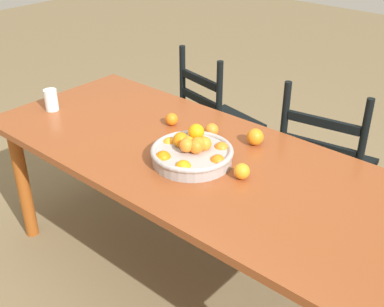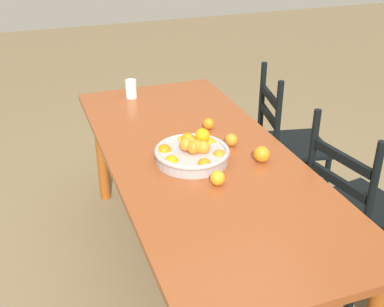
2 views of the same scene
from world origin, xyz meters
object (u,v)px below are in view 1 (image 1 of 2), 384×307
Objects in this scene: chair_near_window at (324,169)px; drinking_glass at (51,100)px; dining_table at (194,170)px; fruit_bowl at (192,153)px; orange_loose_2 at (255,137)px; orange_loose_1 at (212,130)px; orange_loose_3 at (242,171)px; chair_by_cabinet at (216,125)px; orange_loose_0 at (172,119)px.

chair_near_window is 1.48m from drinking_glass.
dining_table is 5.84× the size of fruit_bowl.
fruit_bowl reaches higher than orange_loose_2.
chair_near_window is at bearing 71.81° from fruit_bowl.
orange_loose_1 is 0.21m from orange_loose_2.
orange_loose_2 is (0.11, 0.30, -0.01)m from fruit_bowl.
fruit_bowl is at bearing -110.58° from orange_loose_2.
orange_loose_3 is at bearing 79.44° from chair_near_window.
chair_near_window reaches higher than drinking_glass.
orange_loose_2 is (0.63, -0.52, 0.34)m from chair_by_cabinet.
chair_by_cabinet is 0.73m from orange_loose_0.
chair_by_cabinet is at bearing 140.31° from orange_loose_2.
dining_table is 31.98× the size of orange_loose_1.
orange_loose_3 is (0.12, -0.27, -0.01)m from orange_loose_2.
chair_by_cabinet reaches higher than orange_loose_2.
chair_near_window reaches higher than chair_by_cabinet.
fruit_bowl is 0.37m from orange_loose_0.
fruit_bowl is at bearing -55.96° from dining_table.
orange_loose_1 is (-0.05, 0.18, 0.11)m from dining_table.
chair_near_window is 2.65× the size of fruit_bowl.
chair_near_window is at bearing 57.84° from orange_loose_1.
dining_table is at bearing -75.28° from orange_loose_1.
orange_loose_2 is 0.69× the size of drinking_glass.
orange_loose_2 is at bearing 114.39° from orange_loose_3.
orange_loose_2 is (0.42, 0.10, 0.01)m from orange_loose_0.
orange_loose_2 is 1.08m from drinking_glass.
chair_by_cabinet is 14.28× the size of orange_loose_1.
chair_by_cabinet is 11.98× the size of orange_loose_2.
dining_table is 0.81m from chair_near_window.
orange_loose_1 is 0.58× the size of drinking_glass.
orange_loose_3 is at bearing -65.61° from orange_loose_2.
orange_loose_0 is at bearing 146.62° from fruit_bowl.
fruit_bowl is 5.37× the size of orange_loose_3.
chair_near_window is at bearing 88.60° from orange_loose_3.
orange_loose_2 is at bearing 58.73° from dining_table.
fruit_bowl is at bearing -33.38° from orange_loose_0.
orange_loose_0 is (-0.56, -0.57, 0.32)m from chair_near_window.
orange_loose_3 is (-0.02, -0.75, 0.33)m from chair_near_window.
fruit_bowl is (0.51, -0.82, 0.34)m from chair_by_cabinet.
orange_loose_0 is (0.20, -0.62, 0.33)m from chair_by_cabinet.
chair_near_window reaches higher than dining_table.
fruit_bowl is (0.04, -0.05, 0.13)m from dining_table.
chair_by_cabinet is 0.80m from orange_loose_1.
chair_near_window is 1.02× the size of chair_by_cabinet.
dining_table is 33.63× the size of orange_loose_0.
orange_loose_1 is at bearing 104.72° from dining_table.
chair_near_window reaches higher than orange_loose_1.
chair_by_cabinet is (-0.77, 0.04, -0.00)m from chair_near_window.
chair_near_window is 12.18× the size of orange_loose_2.
orange_loose_2 is 1.17× the size of orange_loose_3.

